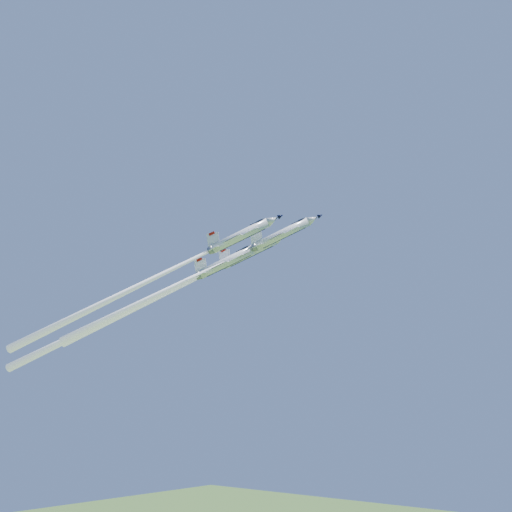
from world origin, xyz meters
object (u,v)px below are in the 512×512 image
Objects in this scene: jet_lead at (195,277)px; jet_right at (149,281)px; jet_left at (179,287)px; jet_slot at (141,304)px.

jet_lead is 1.00× the size of jet_right.
jet_right is (3.89, -12.26, -1.29)m from jet_left.
jet_slot is (-5.22, -6.63, -4.30)m from jet_left.
jet_slot is at bearing -153.57° from jet_right.
jet_right is at bearing -46.71° from jet_lead.
jet_left is at bearing 109.92° from jet_slot.
jet_lead reaches higher than jet_right.
jet_right is at bearing 26.43° from jet_slot.
jet_right is 11.12m from jet_slot.
jet_lead reaches higher than jet_left.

